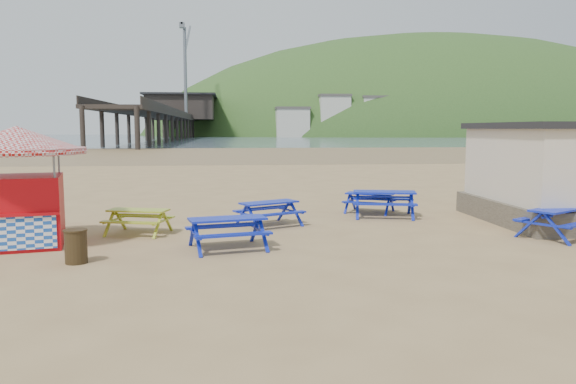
{
  "coord_description": "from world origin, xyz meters",
  "views": [
    {
      "loc": [
        -1.33,
        -15.7,
        2.96
      ],
      "look_at": [
        0.44,
        1.5,
        1.0
      ],
      "focal_mm": 35.0,
      "sensor_mm": 36.0,
      "label": 1
    }
  ],
  "objects": [
    {
      "name": "pier",
      "position": [
        -17.99,
        178.23,
        5.46
      ],
      "size": [
        24.0,
        220.0,
        39.29
      ],
      "color": "black",
      "rests_on": "ground"
    },
    {
      "name": "picnic_table_yellow",
      "position": [
        -3.93,
        0.26,
        0.35
      ],
      "size": [
        1.96,
        1.74,
        0.7
      ],
      "rotation": [
        0.0,
        0.0,
        -0.28
      ],
      "color": "#ACB023",
      "rests_on": "ground"
    },
    {
      "name": "picnic_table_blue_f",
      "position": [
        7.54,
        -1.48,
        0.41
      ],
      "size": [
        2.47,
        2.34,
        0.81
      ],
      "rotation": [
        0.0,
        0.0,
        0.54
      ],
      "color": "#0A0A99",
      "rests_on": "ground"
    },
    {
      "name": "ground",
      "position": [
        0.0,
        0.0,
        0.0
      ],
      "size": [
        400.0,
        400.0,
        0.0
      ],
      "primitive_type": "plane",
      "color": "tan",
      "rests_on": "ground"
    },
    {
      "name": "picnic_table_blue_d",
      "position": [
        -1.42,
        -2.02,
        0.39
      ],
      "size": [
        2.17,
        1.9,
        0.78
      ],
      "rotation": [
        0.0,
        0.0,
        0.24
      ],
      "color": "#0A0A99",
      "rests_on": "ground"
    },
    {
      "name": "picnic_table_blue_b",
      "position": [
        3.55,
        3.55,
        0.35
      ],
      "size": [
        2.09,
        1.96,
        0.69
      ],
      "rotation": [
        0.0,
        0.0,
        -0.5
      ],
      "color": "#0A0A99",
      "rests_on": "ground"
    },
    {
      "name": "wet_sand",
      "position": [
        0.0,
        55.0,
        0.0
      ],
      "size": [
        400.0,
        400.0,
        0.0
      ],
      "primitive_type": "plane",
      "color": "olive",
      "rests_on": "ground"
    },
    {
      "name": "sea",
      "position": [
        0.0,
        170.0,
        0.01
      ],
      "size": [
        400.0,
        400.0,
        0.0
      ],
      "primitive_type": "plane",
      "color": "#495B68",
      "rests_on": "ground"
    },
    {
      "name": "picnic_table_blue_a",
      "position": [
        -0.17,
        1.2,
        0.37
      ],
      "size": [
        2.24,
        2.09,
        0.74
      ],
      "rotation": [
        0.0,
        0.0,
        0.49
      ],
      "color": "#0A0A99",
      "rests_on": "ground"
    },
    {
      "name": "litter_bin",
      "position": [
        -4.75,
        -3.15,
        0.38
      ],
      "size": [
        0.51,
        0.51,
        0.76
      ],
      "color": "#382B14",
      "rests_on": "ground"
    },
    {
      "name": "headland_town",
      "position": [
        90.0,
        229.68,
        -9.91
      ],
      "size": [
        264.0,
        144.0,
        108.0
      ],
      "color": "#2D4C1E",
      "rests_on": "ground"
    },
    {
      "name": "picnic_table_blue_c",
      "position": [
        3.81,
        2.59,
        0.43
      ],
      "size": [
        2.37,
        2.07,
        0.86
      ],
      "rotation": [
        0.0,
        0.0,
        -0.22
      ],
      "color": "#0A0A99",
      "rests_on": "ground"
    },
    {
      "name": "ice_cream_kiosk",
      "position": [
        -6.62,
        -1.1,
        1.91
      ],
      "size": [
        4.05,
        4.05,
        3.03
      ],
      "rotation": [
        0.0,
        0.0,
        0.22
      ],
      "color": "#B5080F",
      "rests_on": "ground"
    }
  ]
}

